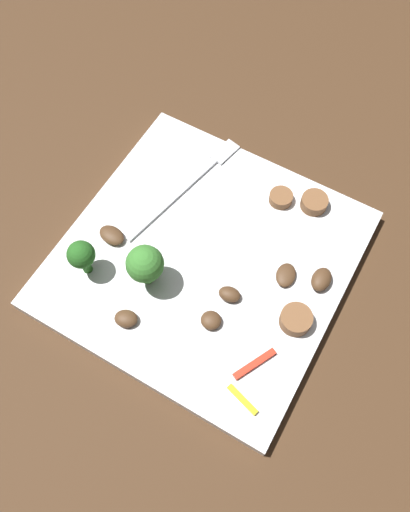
# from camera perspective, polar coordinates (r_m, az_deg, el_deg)

# --- Properties ---
(ground_plane) EXTENTS (1.40, 1.40, 0.00)m
(ground_plane) POSITION_cam_1_polar(r_m,az_deg,el_deg) (0.58, 0.00, -0.72)
(ground_plane) COLOR #422B19
(plate) EXTENTS (0.30, 0.30, 0.02)m
(plate) POSITION_cam_1_polar(r_m,az_deg,el_deg) (0.57, 0.00, -0.37)
(plate) COLOR white
(plate) RESTS_ON ground_plane
(fork) EXTENTS (0.18, 0.05, 0.00)m
(fork) POSITION_cam_1_polar(r_m,az_deg,el_deg) (0.61, -1.44, 8.16)
(fork) COLOR silver
(fork) RESTS_ON plate
(broccoli_floret_0) EXTENTS (0.03, 0.03, 0.05)m
(broccoli_floret_0) POSITION_cam_1_polar(r_m,az_deg,el_deg) (0.54, -13.44, 0.05)
(broccoli_floret_0) COLOR #296420
(broccoli_floret_0) RESTS_ON plate
(broccoli_floret_1) EXTENTS (0.04, 0.04, 0.06)m
(broccoli_floret_1) POSITION_cam_1_polar(r_m,az_deg,el_deg) (0.52, -6.62, -0.92)
(broccoli_floret_1) COLOR #408630
(broccoli_floret_1) RESTS_ON plate
(sausage_slice_0) EXTENTS (0.04, 0.04, 0.01)m
(sausage_slice_0) POSITION_cam_1_polar(r_m,az_deg,el_deg) (0.60, 8.35, 6.36)
(sausage_slice_0) COLOR brown
(sausage_slice_0) RESTS_ON plate
(sausage_slice_1) EXTENTS (0.04, 0.04, 0.01)m
(sausage_slice_1) POSITION_cam_1_polar(r_m,az_deg,el_deg) (0.60, 11.93, 5.79)
(sausage_slice_1) COLOR brown
(sausage_slice_1) RESTS_ON plate
(sausage_slice_2) EXTENTS (0.04, 0.04, 0.02)m
(sausage_slice_2) POSITION_cam_1_polar(r_m,az_deg,el_deg) (0.53, 9.96, -6.90)
(sausage_slice_2) COLOR brown
(sausage_slice_2) RESTS_ON plate
(mushroom_0) EXTENTS (0.03, 0.03, 0.01)m
(mushroom_0) POSITION_cam_1_polar(r_m,az_deg,el_deg) (0.55, 8.89, -2.08)
(mushroom_0) COLOR #4C331E
(mushroom_0) RESTS_ON plate
(mushroom_1) EXTENTS (0.03, 0.02, 0.01)m
(mushroom_1) POSITION_cam_1_polar(r_m,az_deg,el_deg) (0.56, 12.69, -2.53)
(mushroom_1) COLOR #4C331E
(mushroom_1) RESTS_ON plate
(mushroom_2) EXTENTS (0.02, 0.03, 0.01)m
(mushroom_2) POSITION_cam_1_polar(r_m,az_deg,el_deg) (0.54, 2.72, -4.23)
(mushroom_2) COLOR #4C331E
(mushroom_2) RESTS_ON plate
(mushroom_3) EXTENTS (0.02, 0.03, 0.01)m
(mushroom_3) POSITION_cam_1_polar(r_m,az_deg,el_deg) (0.58, -10.22, 2.26)
(mushroom_3) COLOR #4C331E
(mushroom_3) RESTS_ON plate
(mushroom_4) EXTENTS (0.02, 0.02, 0.01)m
(mushroom_4) POSITION_cam_1_polar(r_m,az_deg,el_deg) (0.53, 0.67, -7.09)
(mushroom_4) COLOR #4C331E
(mushroom_4) RESTS_ON plate
(mushroom_5) EXTENTS (0.03, 0.03, 0.01)m
(mushroom_5) POSITION_cam_1_polar(r_m,az_deg,el_deg) (0.53, -8.68, -6.83)
(mushroom_5) COLOR #4C331E
(mushroom_5) RESTS_ON plate
(pepper_strip_0) EXTENTS (0.02, 0.04, 0.00)m
(pepper_strip_0) POSITION_cam_1_polar(r_m,az_deg,el_deg) (0.51, 4.14, -15.48)
(pepper_strip_0) COLOR yellow
(pepper_strip_0) RESTS_ON plate
(pepper_strip_1) EXTENTS (0.05, 0.03, 0.00)m
(pepper_strip_1) POSITION_cam_1_polar(r_m,az_deg,el_deg) (0.52, 5.47, -11.74)
(pepper_strip_1) COLOR red
(pepper_strip_1) RESTS_ON plate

